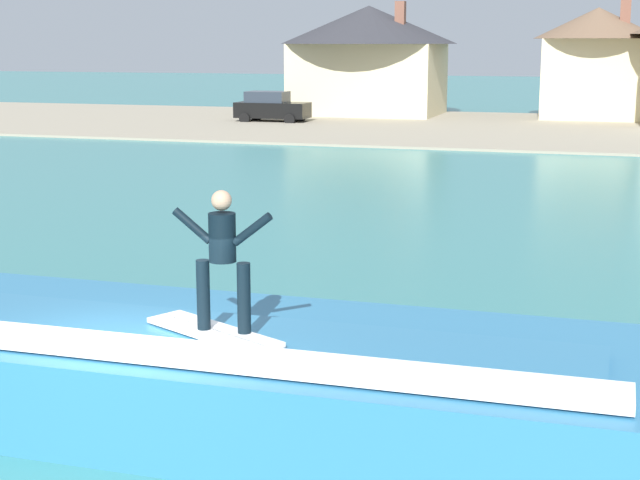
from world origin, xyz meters
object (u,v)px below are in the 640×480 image
(car_near_shore, at_px, (271,107))
(house_small_cottage, at_px, (596,55))
(surfer, at_px, (223,253))
(surfboard, at_px, (213,332))
(house_with_chimney, at_px, (369,52))
(wave_crest, at_px, (234,374))

(car_near_shore, bearing_deg, house_small_cottage, 23.01)
(surfer, bearing_deg, surfboard, 174.96)
(house_with_chimney, distance_m, house_small_cottage, 14.12)
(house_small_cottage, bearing_deg, house_with_chimney, -178.06)
(surfboard, distance_m, house_with_chimney, 52.70)
(surfboard, distance_m, surfer, 0.99)
(surfboard, xyz_separation_m, house_small_cottage, (2.77, 51.87, 2.60))
(wave_crest, height_order, surfer, surfer)
(surfboard, relative_size, house_small_cottage, 0.26)
(surfboard, distance_m, house_small_cottage, 52.01)
(surfer, distance_m, house_small_cottage, 51.98)
(surfer, xyz_separation_m, house_small_cottage, (2.62, 51.89, 1.62))
(surfboard, bearing_deg, wave_crest, 88.34)
(house_small_cottage, bearing_deg, surfer, -92.90)
(car_near_shore, bearing_deg, surfer, -70.63)
(surfboard, xyz_separation_m, surfer, (0.15, -0.01, 0.98))
(house_with_chimney, bearing_deg, house_small_cottage, 1.94)
(surfboard, xyz_separation_m, car_near_shore, (-15.39, 44.16, -0.38))
(wave_crest, relative_size, car_near_shore, 2.48)
(surfer, distance_m, house_with_chimney, 52.71)
(house_with_chimney, bearing_deg, car_near_shore, -119.23)
(surfer, relative_size, car_near_shore, 0.39)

